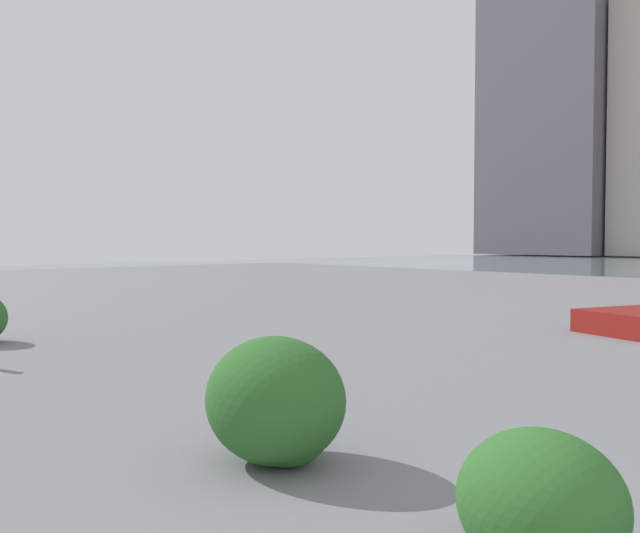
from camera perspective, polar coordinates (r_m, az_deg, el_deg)
name	(u,v)px	position (r m, az deg, el deg)	size (l,w,h in m)	color
building_highrise	(564,71)	(77.01, 19.40, 14.87)	(12.87, 12.26, 39.05)	#5B5660
shrub_low	(286,424)	(4.86, -2.84, -12.78)	(0.67, 0.60, 0.57)	#2D6628
shrub_wide	(541,503)	(3.51, 17.64, -17.99)	(0.80, 0.72, 0.68)	#2D6628
shrub_tall	(275,400)	(4.88, -3.69, -10.86)	(1.03, 0.93, 0.88)	#2D6628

